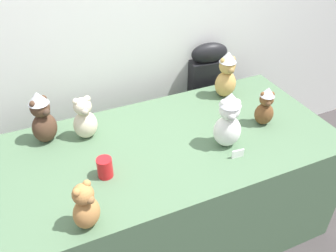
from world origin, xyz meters
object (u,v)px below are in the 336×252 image
display_table (168,190)px  teddy_bear_caramel (86,207)px  instrument_case (206,105)px  teddy_bear_chestnut (265,107)px  teddy_bear_honey (226,75)px  teddy_bear_snow (228,121)px  teddy_bear_cream (85,119)px  teddy_bear_cocoa (42,118)px  party_cup_red (105,168)px

display_table → teddy_bear_caramel: teddy_bear_caramel is taller
instrument_case → teddy_bear_chestnut: (0.01, -0.67, 0.38)m
teddy_bear_honey → teddy_bear_snow: 0.55m
teddy_bear_chestnut → teddy_bear_cream: size_ratio=0.94×
teddy_bear_cocoa → display_table: bearing=-58.8°
teddy_bear_chestnut → teddy_bear_cocoa: 1.30m
teddy_bear_chestnut → party_cup_red: (-1.02, -0.05, -0.07)m
teddy_bear_caramel → party_cup_red: bearing=28.5°
teddy_bear_cream → teddy_bear_honey: bearing=1.5°
display_table → party_cup_red: bearing=-163.9°
teddy_bear_chestnut → teddy_bear_caramel: bearing=-144.0°
teddy_bear_honey → teddy_bear_snow: bearing=-120.2°
teddy_bear_honey → teddy_bear_caramel: (-1.13, -0.71, -0.05)m
instrument_case → party_cup_red: size_ratio=9.64×
teddy_bear_honey → teddy_bear_chestnut: bearing=-83.6°
instrument_case → party_cup_red: instrument_case is taller
instrument_case → teddy_bear_snow: (-0.31, -0.76, 0.42)m
teddy_bear_caramel → teddy_bear_cream: size_ratio=0.91×
instrument_case → teddy_bear_honey: (-0.03, -0.29, 0.41)m
display_table → teddy_bear_snow: 0.65m
teddy_bear_chestnut → teddy_bear_cocoa: teddy_bear_cocoa is taller
display_table → teddy_bear_caramel: size_ratio=8.07×
teddy_bear_snow → party_cup_red: 0.71m
teddy_bear_cocoa → party_cup_red: size_ratio=2.95×
teddy_bear_honey → teddy_bear_chestnut: size_ratio=1.29×
teddy_bear_honey → display_table: bearing=-150.3°
display_table → teddy_bear_honey: bearing=29.3°
teddy_bear_chestnut → display_table: bearing=-165.3°
teddy_bear_cocoa → teddy_bear_cream: bearing=-48.0°
instrument_case → teddy_bear_snow: bearing=-104.9°
display_table → teddy_bear_cocoa: size_ratio=6.15×
teddy_bear_cream → teddy_bear_chestnut: bearing=-19.6°
teddy_bear_cocoa → party_cup_red: 0.49m
teddy_bear_chestnut → teddy_bear_snow: bearing=-144.4°
teddy_bear_cream → teddy_bear_cocoa: teddy_bear_cocoa is taller
instrument_case → teddy_bear_cream: bearing=-153.4°
instrument_case → teddy_bear_honey: bearing=-88.7°
teddy_bear_snow → teddy_bear_cocoa: teddy_bear_snow is taller
teddy_bear_honey → teddy_bear_cream: teddy_bear_honey is taller
instrument_case → party_cup_red: 1.28m
teddy_bear_snow → teddy_bear_cream: (-0.71, 0.40, -0.04)m
display_table → party_cup_red: size_ratio=18.13×
teddy_bear_chestnut → instrument_case: bearing=111.5°
teddy_bear_snow → teddy_bear_cocoa: (-0.93, 0.46, -0.01)m
teddy_bear_cream → teddy_bear_cocoa: size_ratio=0.84×
teddy_bear_cocoa → teddy_bear_honey: bearing=-32.1°
instrument_case → teddy_bear_caramel: instrument_case is taller
instrument_case → teddy_bear_chestnut: instrument_case is taller
teddy_bear_caramel → teddy_bear_chestnut: size_ratio=0.97×
display_table → teddy_bear_snow: bearing=-26.5°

